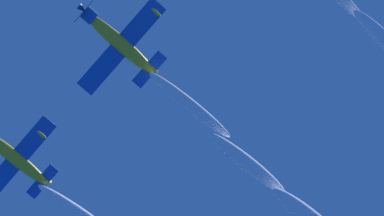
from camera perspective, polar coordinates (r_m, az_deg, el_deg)
airplane_left_wingman at (r=60.75m, az=-5.60°, el=5.02°), size 8.01×8.54×3.45m
airplane_right_wingman at (r=67.57m, az=-13.31°, el=-3.50°), size 7.95×8.47×3.98m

